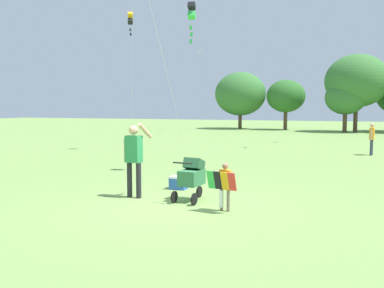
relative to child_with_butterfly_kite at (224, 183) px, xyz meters
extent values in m
plane|color=#75994C|center=(-1.23, 0.14, -0.62)|extent=(120.00, 120.00, 0.00)
cylinder|color=brown|center=(-8.13, 32.82, 0.12)|extent=(0.36, 0.36, 1.48)
ellipsoid|color=#387033|center=(-8.13, 32.82, 2.93)|extent=(5.17, 4.65, 4.40)
cylinder|color=brown|center=(-3.52, 32.56, 0.28)|extent=(0.36, 0.36, 1.79)
ellipsoid|color=#2D6628|center=(-3.52, 32.56, 2.66)|extent=(3.72, 3.34, 3.16)
cylinder|color=brown|center=(1.95, 30.42, 0.20)|extent=(0.36, 0.36, 1.65)
ellipsoid|color=#387033|center=(1.95, 30.42, 2.43)|extent=(3.50, 3.15, 2.98)
cylinder|color=brown|center=(2.81, 31.04, 0.54)|extent=(0.36, 0.36, 2.32)
ellipsoid|color=#387033|center=(2.81, 31.04, 3.89)|extent=(5.47, 4.92, 4.65)
cylinder|color=#7F705B|center=(0.08, 0.02, -0.36)|extent=(0.07, 0.07, 0.51)
cylinder|color=#7F705B|center=(-0.07, 0.04, -0.36)|extent=(0.07, 0.07, 0.51)
cube|color=orange|center=(0.01, 0.03, 0.08)|extent=(0.24, 0.17, 0.38)
cylinder|color=#A37556|center=(0.14, 0.01, 0.06)|extent=(0.06, 0.06, 0.34)
cylinder|color=#A37556|center=(-0.13, 0.05, 0.06)|extent=(0.06, 0.06, 0.34)
sphere|color=#A37556|center=(0.01, 0.03, 0.35)|extent=(0.13, 0.13, 0.13)
cube|color=red|center=(0.22, -0.19, 0.06)|extent=(0.18, 0.17, 0.39)
cube|color=#F4A319|center=(0.06, -0.16, 0.06)|extent=(0.18, 0.17, 0.39)
cube|color=black|center=(-0.11, -0.13, 0.06)|extent=(0.18, 0.17, 0.39)
cube|color=green|center=(-0.27, -0.11, 0.06)|extent=(0.18, 0.17, 0.39)
cube|color=white|center=(-0.03, -0.17, -0.32)|extent=(0.08, 0.03, 0.36)
cylinder|color=#232328|center=(-2.60, 0.52, -0.18)|extent=(0.13, 0.13, 0.87)
cylinder|color=#232328|center=(-2.33, 0.49, -0.18)|extent=(0.13, 0.13, 0.87)
cube|color=#2D8C4C|center=(-2.46, 0.50, 0.58)|extent=(0.41, 0.28, 0.65)
cylinder|color=tan|center=(-2.70, 0.53, 0.54)|extent=(0.09, 0.09, 0.58)
cylinder|color=tan|center=(-2.21, 0.62, 1.03)|extent=(0.16, 0.54, 0.41)
sphere|color=tan|center=(-2.46, 0.50, 1.04)|extent=(0.23, 0.23, 0.23)
cylinder|color=black|center=(-0.97, 1.10, -0.48)|extent=(0.07, 0.28, 0.28)
cylinder|color=black|center=(-1.31, 0.33, -0.48)|extent=(0.07, 0.28, 0.28)
cylinder|color=black|center=(-0.79, 0.28, -0.48)|extent=(0.07, 0.28, 0.28)
cube|color=#337247|center=(-1.01, 0.68, -0.06)|extent=(0.50, 0.68, 0.36)
cube|color=#235031|center=(-1.00, 0.81, 0.24)|extent=(0.46, 0.45, 0.35)
cylinder|color=black|center=(-1.06, 0.22, 0.34)|extent=(0.49, 0.09, 0.04)
cube|color=black|center=(-2.51, 4.57, 4.89)|extent=(0.28, 0.32, 0.26)
cube|color=green|center=(-2.51, 4.57, 4.59)|extent=(0.28, 0.32, 0.26)
cube|color=green|center=(-2.55, 4.57, 4.20)|extent=(0.09, 0.06, 0.14)
cube|color=green|center=(-2.52, 4.59, 3.98)|extent=(0.09, 0.06, 0.14)
cube|color=green|center=(-2.56, 4.62, 3.76)|extent=(0.08, 0.02, 0.14)
cylinder|color=silver|center=(-2.36, 2.61, 1.98)|extent=(0.31, 3.92, 5.21)
cube|color=#F4A319|center=(-7.92, 10.13, 6.15)|extent=(0.37, 0.39, 0.30)
cube|color=black|center=(-7.92, 10.13, 5.83)|extent=(0.37, 0.39, 0.30)
cube|color=black|center=(-7.94, 10.14, 5.43)|extent=(0.08, 0.06, 0.14)
cube|color=black|center=(-7.92, 10.13, 5.21)|extent=(0.09, 0.07, 0.14)
cylinder|color=silver|center=(-7.16, 8.89, 2.60)|extent=(1.54, 2.49, 6.45)
cube|color=white|center=(-10.43, 27.27, 6.58)|extent=(0.54, 0.53, 0.38)
cylinder|color=#33384C|center=(3.41, 12.46, -0.26)|extent=(0.11, 0.11, 0.73)
cylinder|color=#33384C|center=(3.37, 12.24, -0.26)|extent=(0.11, 0.11, 0.73)
cube|color=orange|center=(3.39, 12.35, 0.38)|extent=(0.25, 0.35, 0.54)
cylinder|color=tan|center=(3.42, 12.54, 0.34)|extent=(0.08, 0.08, 0.48)
cylinder|color=tan|center=(3.35, 12.15, 0.34)|extent=(0.08, 0.08, 0.48)
sphere|color=tan|center=(3.39, 12.35, 0.76)|extent=(0.19, 0.19, 0.19)
cube|color=#2D5BB7|center=(-1.85, 1.86, -0.47)|extent=(0.44, 0.32, 0.30)
cube|color=white|center=(-1.85, 1.86, -0.30)|extent=(0.45, 0.33, 0.05)
camera|label=1|loc=(2.48, -8.35, 1.61)|focal=38.73mm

